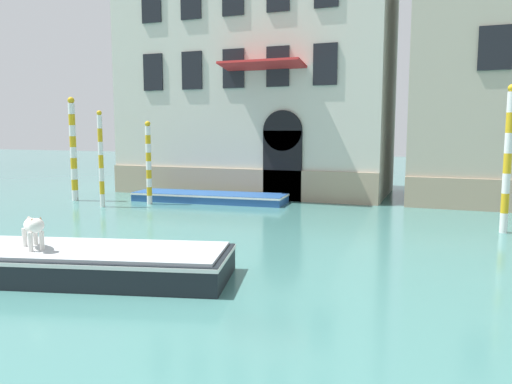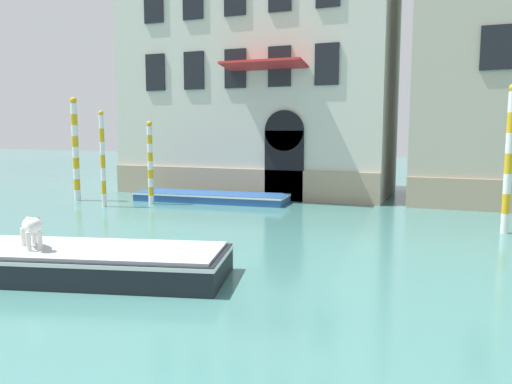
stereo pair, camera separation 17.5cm
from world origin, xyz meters
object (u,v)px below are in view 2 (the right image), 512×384
object	(u,v)px
boat_foreground	(46,260)
mooring_pole_1	(103,159)
mooring_pole_2	(509,159)
mooring_pole_0	(75,149)
dog_on_deck	(31,226)
mooring_pole_3	(150,162)
boat_moored_near_palazzo	(211,197)

from	to	relation	value
boat_foreground	mooring_pole_1	bearing A→B (deg)	107.11
mooring_pole_2	boat_foreground	bearing A→B (deg)	-138.44
boat_foreground	mooring_pole_0	bearing A→B (deg)	113.84
mooring_pole_0	mooring_pole_2	world-z (taller)	mooring_pole_0
boat_foreground	dog_on_deck	size ratio (longest dim) A/B	8.51
mooring_pole_1	boat_foreground	bearing A→B (deg)	-58.78
mooring_pole_1	mooring_pole_3	world-z (taller)	mooring_pole_1
mooring_pole_0	mooring_pole_2	xyz separation A→B (m)	(17.31, -0.95, -0.04)
boat_moored_near_palazzo	mooring_pole_0	size ratio (longest dim) A/B	1.52
dog_on_deck	mooring_pole_3	size ratio (longest dim) A/B	0.27
mooring_pole_0	mooring_pole_1	size ratio (longest dim) A/B	1.17
boat_moored_near_palazzo	boat_foreground	bearing A→B (deg)	-85.80
dog_on_deck	mooring_pole_3	xyz separation A→B (m)	(-3.71, 10.17, 0.65)
boat_foreground	mooring_pole_0	world-z (taller)	mooring_pole_0
mooring_pole_3	mooring_pole_2	bearing A→B (deg)	-5.22
mooring_pole_1	mooring_pole_3	size ratio (longest dim) A/B	1.12
boat_foreground	dog_on_deck	world-z (taller)	dog_on_deck
boat_foreground	mooring_pole_1	size ratio (longest dim) A/B	2.09
dog_on_deck	mooring_pole_0	xyz separation A→B (m)	(-7.42, 9.88, 1.19)
boat_moored_near_palazzo	mooring_pole_1	size ratio (longest dim) A/B	1.77
mooring_pole_3	mooring_pole_0	bearing A→B (deg)	-175.41
mooring_pole_2	dog_on_deck	bearing A→B (deg)	-137.94
mooring_pole_0	mooring_pole_3	xyz separation A→B (m)	(3.71, 0.30, -0.54)
boat_foreground	dog_on_deck	xyz separation A→B (m)	(-0.10, -0.24, 0.79)
boat_foreground	boat_moored_near_palazzo	bearing A→B (deg)	84.38
dog_on_deck	mooring_pole_1	xyz separation A→B (m)	(-5.09, 8.80, 0.86)
dog_on_deck	mooring_pole_3	distance (m)	10.85
mooring_pole_1	mooring_pole_3	distance (m)	1.96
boat_moored_near_palazzo	mooring_pole_3	distance (m)	3.05
mooring_pole_3	boat_foreground	bearing A→B (deg)	-69.04
boat_foreground	dog_on_deck	bearing A→B (deg)	-125.95
dog_on_deck	mooring_pole_0	world-z (taller)	mooring_pole_0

